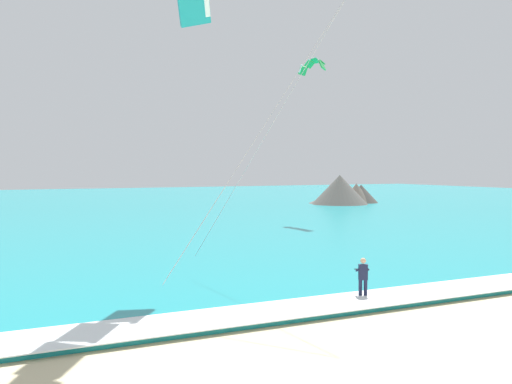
# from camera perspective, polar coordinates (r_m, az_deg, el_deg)

# --- Properties ---
(sea) EXTENTS (200.00, 120.00, 0.20)m
(sea) POSITION_cam_1_polar(r_m,az_deg,el_deg) (77.42, -15.24, -1.33)
(sea) COLOR teal
(sea) RESTS_ON ground
(surf_foam) EXTENTS (200.00, 2.41, 0.04)m
(surf_foam) POSITION_cam_1_polar(r_m,az_deg,el_deg) (22.46, 13.41, -10.27)
(surf_foam) COLOR white
(surf_foam) RESTS_ON sea
(surfboard) EXTENTS (1.01, 1.45, 0.09)m
(surfboard) POSITION_cam_1_polar(r_m,az_deg,el_deg) (22.38, 10.80, -10.80)
(surfboard) COLOR #239EC6
(surfboard) RESTS_ON ground
(kitesurfer) EXTENTS (0.67, 0.66, 1.69)m
(kitesurfer) POSITION_cam_1_polar(r_m,az_deg,el_deg) (22.20, 10.81, -8.50)
(kitesurfer) COLOR #191E38
(kitesurfer) RESTS_ON ground
(kite_distant) EXTENTS (1.15, 4.05, 1.46)m
(kite_distant) POSITION_cam_1_polar(r_m,az_deg,el_deg) (53.75, 5.88, 12.80)
(kite_distant) COLOR green
(headland_right) EXTENTS (11.10, 9.86, 4.17)m
(headland_right) POSITION_cam_1_polar(r_m,az_deg,el_deg) (77.93, 8.92, -0.12)
(headland_right) COLOR #665B51
(headland_right) RESTS_ON ground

